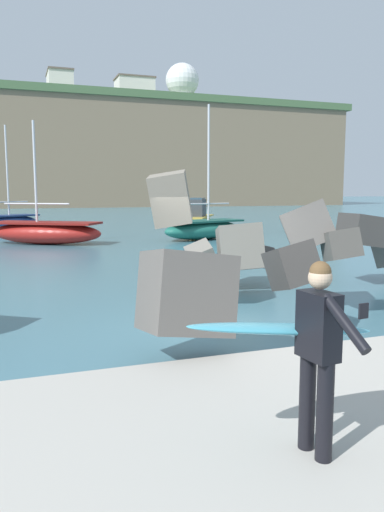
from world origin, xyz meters
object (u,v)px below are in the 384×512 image
(radar_dome, at_px, (182,84))
(boat_near_right, at_px, (203,229))
(surfer_with_board, at_px, (307,341))
(boat_mid_left, at_px, (199,218))
(station_building_central, at_px, (135,93))
(station_building_east, at_px, (60,87))
(boat_near_left, at_px, (5,222))
(boat_mid_right, at_px, (45,232))

(radar_dome, bearing_deg, boat_near_right, -107.51)
(boat_near_right, xyz_separation_m, radar_dome, (21.94, 69.55, 22.75))
(surfer_with_board, distance_m, boat_mid_left, 32.66)
(surfer_with_board, distance_m, station_building_central, 98.97)
(radar_dome, xyz_separation_m, station_building_central, (-8.65, 3.64, -1.70))
(surfer_with_board, distance_m, radar_dome, 98.08)
(boat_mid_left, relative_size, station_building_east, 0.83)
(boat_near_left, height_order, boat_mid_left, boat_near_left)
(station_building_east, bearing_deg, radar_dome, -2.51)
(boat_near_right, relative_size, station_building_east, 0.95)
(boat_mid_right, distance_m, station_building_central, 78.78)
(boat_mid_left, relative_size, station_building_central, 0.86)
(boat_near_right, bearing_deg, surfer_with_board, -108.38)
(surfer_with_board, xyz_separation_m, boat_mid_right, (-1.11, 21.87, -0.67))
(radar_dome, height_order, station_building_east, radar_dome)
(surfer_with_board, distance_m, boat_mid_right, 21.91)
(radar_dome, bearing_deg, boat_mid_left, -107.29)
(surfer_with_board, relative_size, boat_mid_left, 0.34)
(surfer_with_board, distance_m, boat_near_left, 32.29)
(boat_near_right, distance_m, radar_dome, 76.39)
(surfer_with_board, height_order, radar_dome, radar_dome)
(station_building_east, bearing_deg, boat_mid_right, -95.79)
(surfer_with_board, bearing_deg, boat_near_right, 71.62)
(surfer_with_board, bearing_deg, boat_mid_right, 92.89)
(boat_mid_right, bearing_deg, station_building_central, 73.52)
(surfer_with_board, height_order, boat_mid_left, boat_mid_left)
(surfer_with_board, relative_size, station_building_east, 0.28)
(boat_mid_left, distance_m, station_building_east, 64.64)
(boat_mid_right, relative_size, radar_dome, 0.71)
(boat_mid_left, xyz_separation_m, boat_mid_right, (-11.48, -9.09, -0.04))
(radar_dome, distance_m, station_building_east, 23.18)
(boat_near_right, distance_m, boat_mid_left, 10.02)
(surfer_with_board, height_order, station_building_east, station_building_east)
(surfer_with_board, bearing_deg, boat_mid_left, 71.47)
(surfer_with_board, height_order, boat_mid_right, boat_mid_right)
(surfer_with_board, xyz_separation_m, boat_near_right, (7.14, 21.48, -0.69))
(boat_mid_left, height_order, boat_mid_right, boat_mid_right)
(boat_mid_left, bearing_deg, boat_mid_right, -141.64)
(boat_near_left, height_order, boat_near_right, boat_near_right)
(boat_near_left, relative_size, station_building_east, 0.92)
(boat_near_left, relative_size, boat_mid_right, 1.16)
(surfer_with_board, relative_size, station_building_central, 0.29)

